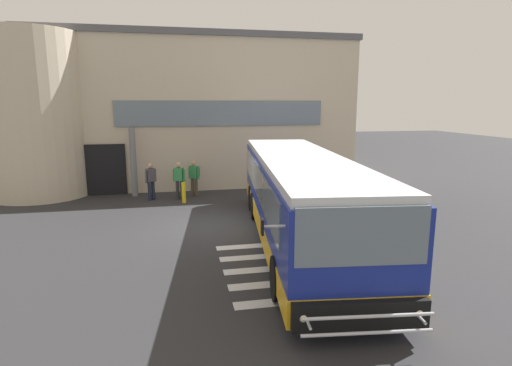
{
  "coord_description": "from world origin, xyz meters",
  "views": [
    {
      "loc": [
        -1.3,
        -13.93,
        4.25
      ],
      "look_at": [
        1.46,
        -0.14,
        1.5
      ],
      "focal_mm": 28.5,
      "sensor_mm": 36.0,
      "label": 1
    }
  ],
  "objects_px": {
    "safety_bollard_yellow": "(184,193)",
    "passenger_near_column": "(151,180)",
    "passenger_by_doorway": "(179,179)",
    "entry_support_column": "(133,162)",
    "passenger_at_curb_edge": "(194,176)",
    "bus_main_foreground": "(299,199)"
  },
  "relations": [
    {
      "from": "passenger_near_column",
      "to": "passenger_at_curb_edge",
      "type": "xyz_separation_m",
      "value": [
        1.94,
        0.47,
        0.03
      ]
    },
    {
      "from": "safety_bollard_yellow",
      "to": "passenger_near_column",
      "type": "bearing_deg",
      "value": 150.54
    },
    {
      "from": "passenger_near_column",
      "to": "passenger_by_doorway",
      "type": "distance_m",
      "value": 1.24
    },
    {
      "from": "entry_support_column",
      "to": "bus_main_foreground",
      "type": "relative_size",
      "value": 0.26
    },
    {
      "from": "safety_bollard_yellow",
      "to": "passenger_by_doorway",
      "type": "bearing_deg",
      "value": 103.28
    },
    {
      "from": "passenger_near_column",
      "to": "passenger_by_doorway",
      "type": "xyz_separation_m",
      "value": [
        1.24,
        -0.06,
        0.0
      ]
    },
    {
      "from": "bus_main_foreground",
      "to": "passenger_near_column",
      "type": "height_order",
      "value": "bus_main_foreground"
    },
    {
      "from": "bus_main_foreground",
      "to": "passenger_by_doorway",
      "type": "height_order",
      "value": "bus_main_foreground"
    },
    {
      "from": "entry_support_column",
      "to": "passenger_by_doorway",
      "type": "distance_m",
      "value": 2.39
    },
    {
      "from": "passenger_by_doorway",
      "to": "passenger_at_curb_edge",
      "type": "height_order",
      "value": "same"
    },
    {
      "from": "passenger_near_column",
      "to": "passenger_at_curb_edge",
      "type": "height_order",
      "value": "same"
    },
    {
      "from": "passenger_by_doorway",
      "to": "passenger_near_column",
      "type": "bearing_deg",
      "value": 177.18
    },
    {
      "from": "passenger_by_doorway",
      "to": "bus_main_foreground",
      "type": "bearing_deg",
      "value": -61.01
    },
    {
      "from": "passenger_near_column",
      "to": "safety_bollard_yellow",
      "type": "xyz_separation_m",
      "value": [
        1.41,
        -0.8,
        -0.48
      ]
    },
    {
      "from": "entry_support_column",
      "to": "safety_bollard_yellow",
      "type": "distance_m",
      "value": 3.07
    },
    {
      "from": "passenger_near_column",
      "to": "safety_bollard_yellow",
      "type": "relative_size",
      "value": 1.86
    },
    {
      "from": "bus_main_foreground",
      "to": "safety_bollard_yellow",
      "type": "height_order",
      "value": "bus_main_foreground"
    },
    {
      "from": "passenger_near_column",
      "to": "passenger_at_curb_edge",
      "type": "distance_m",
      "value": 2.0
    },
    {
      "from": "bus_main_foreground",
      "to": "passenger_near_column",
      "type": "relative_size",
      "value": 7.24
    },
    {
      "from": "bus_main_foreground",
      "to": "safety_bollard_yellow",
      "type": "bearing_deg",
      "value": 120.74
    },
    {
      "from": "entry_support_column",
      "to": "passenger_at_curb_edge",
      "type": "distance_m",
      "value": 2.86
    },
    {
      "from": "passenger_at_curb_edge",
      "to": "passenger_near_column",
      "type": "bearing_deg",
      "value": -166.54
    }
  ]
}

